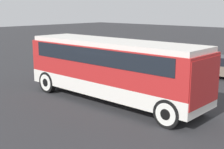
# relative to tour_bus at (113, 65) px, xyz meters

# --- Properties ---
(ground_plane) EXTENTS (120.00, 120.00, 0.00)m
(ground_plane) POSITION_rel_tour_bus_xyz_m (-0.10, 0.00, -1.79)
(ground_plane) COLOR #2D2D30
(tour_bus) EXTENTS (9.46, 2.52, 2.96)m
(tour_bus) POSITION_rel_tour_bus_xyz_m (0.00, 0.00, 0.00)
(tour_bus) COLOR silver
(tour_bus) RESTS_ON ground_plane
(parked_car_mid) EXTENTS (4.12, 1.83, 1.42)m
(parked_car_mid) POSITION_rel_tour_bus_xyz_m (-0.64, 5.56, -1.08)
(parked_car_mid) COLOR maroon
(parked_car_mid) RESTS_ON ground_plane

